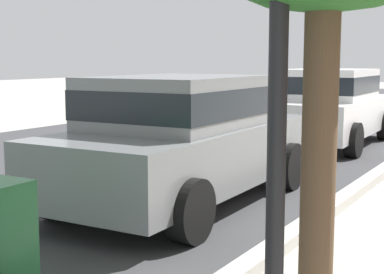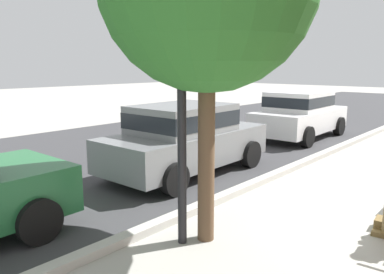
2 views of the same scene
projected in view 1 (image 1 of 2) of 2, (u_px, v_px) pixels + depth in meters
street_surface at (10, 180)px, 8.46m from camera, size 60.00×9.00×0.01m
curb_stone at (313, 221)px, 6.11m from camera, size 60.00×0.20×0.12m
parked_car_grey at (182, 136)px, 6.95m from camera, size 4.13×1.98×1.56m
parked_car_white at (329, 105)px, 11.77m from camera, size 4.13×1.98×1.56m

